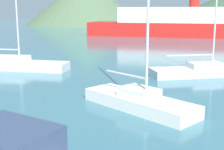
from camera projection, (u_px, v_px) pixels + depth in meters
sailboat_inner at (205, 69)px, 21.85m from camera, size 7.41×6.23×10.06m
sailboat_middle at (12, 64)px, 24.14m from camera, size 9.06×3.91×6.70m
sailboat_outer at (139, 99)px, 14.39m from camera, size 6.01×3.76×9.98m
ferry_distant at (193, 24)px, 53.20m from camera, size 36.80×12.73×6.56m
hill_west at (86, 0)px, 96.60m from camera, size 36.83×36.83×14.79m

